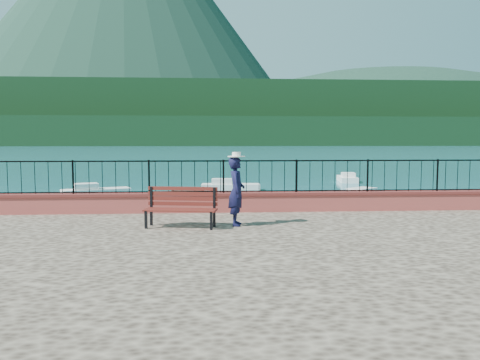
{
  "coord_description": "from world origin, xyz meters",
  "views": [
    {
      "loc": [
        -0.76,
        -10.21,
        3.33
      ],
      "look_at": [
        0.08,
        2.0,
        2.3
      ],
      "focal_mm": 35.0,
      "sensor_mm": 36.0,
      "label": 1
    }
  ],
  "objects": [
    {
      "name": "far_forest",
      "position": [
        0.0,
        300.0,
        9.0
      ],
      "size": [
        900.0,
        60.0,
        18.0
      ],
      "primitive_type": "cube",
      "color": "black",
      "rests_on": "ground"
    },
    {
      "name": "boat_3",
      "position": [
        -7.53,
        18.46,
        0.4
      ],
      "size": [
        4.18,
        2.74,
        0.8
      ],
      "primitive_type": "cube",
      "rotation": [
        0.0,
        0.0,
        0.4
      ],
      "color": "silver",
      "rests_on": "ground"
    },
    {
      "name": "person",
      "position": [
        -0.05,
        1.42,
        2.06
      ],
      "size": [
        0.46,
        0.66,
        1.73
      ],
      "primitive_type": "imported",
      "rotation": [
        0.0,
        0.0,
        1.49
      ],
      "color": "black",
      "rests_on": "promenade"
    },
    {
      "name": "dock",
      "position": [
        -2.0,
        12.0,
        0.15
      ],
      "size": [
        2.0,
        16.0,
        0.3
      ],
      "primitive_type": "cube",
      "color": "#2D231C",
      "rests_on": "ground"
    },
    {
      "name": "hat",
      "position": [
        -0.05,
        1.42,
        2.99
      ],
      "size": [
        0.44,
        0.44,
        0.12
      ],
      "primitive_type": "cylinder",
      "color": "white",
      "rests_on": "person"
    },
    {
      "name": "volcano",
      "position": [
        -120.0,
        700.0,
        190.0
      ],
      "size": [
        560.0,
        560.0,
        380.0
      ],
      "primitive_type": "cone",
      "color": "#142D23",
      "rests_on": "ground"
    },
    {
      "name": "boat_1",
      "position": [
        2.64,
        10.64,
        0.4
      ],
      "size": [
        3.8,
        3.44,
        0.8
      ],
      "primitive_type": "cube",
      "rotation": [
        0.0,
        0.0,
        -0.68
      ],
      "color": "silver",
      "rests_on": "ground"
    },
    {
      "name": "boat_2",
      "position": [
        8.09,
        14.89,
        0.4
      ],
      "size": [
        4.24,
        3.7,
        0.8
      ],
      "primitive_type": "cube",
      "rotation": [
        0.0,
        0.0,
        0.66
      ],
      "color": "silver",
      "rests_on": "ground"
    },
    {
      "name": "ground",
      "position": [
        0.0,
        0.0,
        0.0
      ],
      "size": [
        2000.0,
        2000.0,
        0.0
      ],
      "primitive_type": "plane",
      "color": "#19596B",
      "rests_on": "ground"
    },
    {
      "name": "boat_5",
      "position": [
        10.54,
        26.98,
        0.4
      ],
      "size": [
        1.79,
        3.56,
        0.8
      ],
      "primitive_type": "cube",
      "rotation": [
        0.0,
        0.0,
        1.42
      ],
      "color": "silver",
      "rests_on": "ground"
    },
    {
      "name": "foothills",
      "position": [
        0.0,
        360.0,
        22.0
      ],
      "size": [
        900.0,
        120.0,
        44.0
      ],
      "primitive_type": "cube",
      "color": "black",
      "rests_on": "ground"
    },
    {
      "name": "boat_4",
      "position": [
        0.77,
        21.08,
        0.4
      ],
      "size": [
        3.98,
        1.56,
        0.8
      ],
      "primitive_type": "cube",
      "rotation": [
        0.0,
        0.0,
        -0.07
      ],
      "color": "silver",
      "rests_on": "ground"
    },
    {
      "name": "park_bench",
      "position": [
        -1.43,
        1.24,
        1.5
      ],
      "size": [
        1.84,
        0.89,
        0.98
      ],
      "rotation": [
        0.0,
        0.0,
        -0.18
      ],
      "color": "black",
      "rests_on": "promenade"
    },
    {
      "name": "companion_hill",
      "position": [
        220.0,
        560.0,
        0.0
      ],
      "size": [
        448.0,
        384.0,
        180.0
      ],
      "primitive_type": "ellipsoid",
      "color": "#142D23",
      "rests_on": "ground"
    },
    {
      "name": "railing",
      "position": [
        0.0,
        3.7,
        2.25
      ],
      "size": [
        27.0,
        0.05,
        0.95
      ],
      "primitive_type": "cube",
      "color": "black",
      "rests_on": "parapet"
    },
    {
      "name": "boat_0",
      "position": [
        -6.72,
        10.39,
        0.4
      ],
      "size": [
        3.98,
        2.31,
        0.8
      ],
      "primitive_type": "cube",
      "rotation": [
        0.0,
        0.0,
        0.29
      ],
      "color": "silver",
      "rests_on": "ground"
    },
    {
      "name": "parapet",
      "position": [
        0.0,
        3.7,
        1.49
      ],
      "size": [
        28.0,
        0.46,
        0.58
      ],
      "primitive_type": "cube",
      "color": "#A7423C",
      "rests_on": "promenade"
    }
  ]
}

